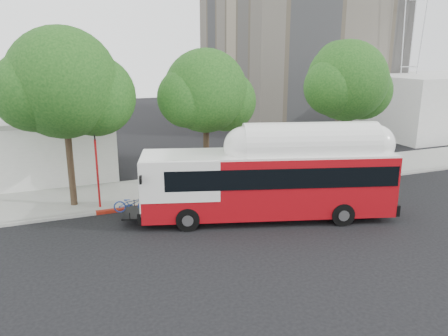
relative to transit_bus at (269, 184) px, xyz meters
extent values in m
plane|color=black|center=(-0.35, -0.05, -1.88)|extent=(120.00, 120.00, 0.00)
cube|color=gray|center=(-0.35, 6.45, -1.81)|extent=(60.00, 5.00, 0.15)
cube|color=gray|center=(-0.35, 3.85, -1.81)|extent=(60.00, 0.30, 0.15)
cube|color=maroon|center=(-3.35, 3.85, -1.80)|extent=(10.00, 0.32, 0.16)
cylinder|color=#2D2116|center=(-9.35, 5.45, 1.16)|extent=(0.36, 0.36, 6.08)
sphere|color=#143F12|center=(-9.35, 5.45, 4.96)|extent=(5.80, 5.80, 5.80)
sphere|color=#143F12|center=(-7.75, 5.65, 4.20)|extent=(4.35, 4.35, 4.35)
cylinder|color=#2D2116|center=(-1.35, 5.95, 0.84)|extent=(0.36, 0.36, 5.44)
sphere|color=#143F12|center=(-1.35, 5.95, 4.24)|extent=(5.00, 5.00, 5.00)
sphere|color=#143F12|center=(0.03, 6.15, 3.56)|extent=(3.75, 3.75, 3.75)
cylinder|color=#2D2116|center=(8.65, 5.75, 1.00)|extent=(0.36, 0.36, 5.76)
sphere|color=#143F12|center=(8.65, 5.75, 4.60)|extent=(5.40, 5.40, 5.40)
sphere|color=#143F12|center=(10.14, 5.95, 3.88)|extent=(4.05, 4.05, 4.05)
cube|color=#9F0B12|center=(-0.09, 0.03, 0.01)|extent=(12.91, 6.22, 3.06)
cube|color=black|center=(0.41, -0.12, 0.65)|extent=(11.71, 5.92, 1.00)
cube|color=white|center=(-0.09, 0.03, 1.58)|extent=(12.89, 6.14, 0.11)
cube|color=white|center=(1.93, -0.57, 1.86)|extent=(7.07, 3.94, 0.58)
cube|color=black|center=(-6.71, 1.99, -1.36)|extent=(1.35, 2.06, 0.06)
imported|color=navy|center=(-6.71, 1.99, -0.85)|extent=(1.12, 1.91, 0.95)
cylinder|color=#AD1213|center=(-8.05, 4.54, 0.08)|extent=(0.12, 0.12, 3.93)
cube|color=black|center=(-8.05, 4.54, 2.14)|extent=(0.05, 0.39, 0.25)
camera|label=1|loc=(-9.94, -18.98, 6.65)|focal=35.00mm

